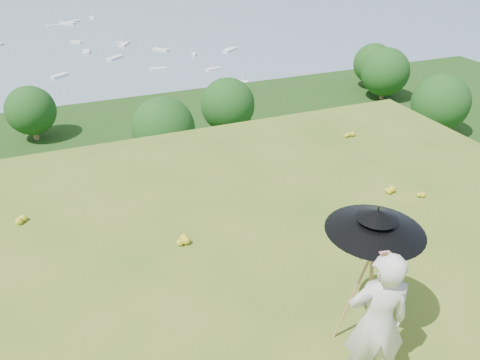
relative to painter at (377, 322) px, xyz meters
name	(u,v)px	position (x,y,z in m)	size (l,w,h in m)	color
ground	(293,328)	(-0.43, 1.03, -0.95)	(14.00, 14.00, 0.00)	#4C6A1E
forest_slope	(121,290)	(-0.43, 36.03, -29.95)	(140.00, 56.00, 22.00)	#163B10
shoreline_tier	(88,177)	(-0.43, 76.03, -36.95)	(170.00, 28.00, 8.00)	#696454
bay_water	(47,14)	(-0.43, 241.03, -34.95)	(700.00, 700.00, 0.00)	slate
slope_trees	(101,172)	(-0.43, 36.03, -15.95)	(110.00, 50.00, 6.00)	#194615
harbor_town	(82,144)	(-0.43, 76.03, -30.45)	(110.00, 22.00, 5.00)	beige
moored_boats	(16,57)	(-12.93, 162.03, -34.60)	(140.00, 140.00, 0.70)	white
wildflowers	(285,312)	(-0.43, 1.28, -0.89)	(10.00, 10.50, 0.12)	gold
painter	(377,322)	(0.00, 0.00, 0.00)	(0.69, 0.45, 1.89)	beige
field_easel	(366,289)	(0.26, 0.55, -0.09)	(0.65, 0.65, 1.71)	#A46D45
sun_umbrella	(375,230)	(0.27, 0.58, 0.77)	(1.13, 1.13, 0.62)	black
painter_cap	(390,258)	(0.00, 0.00, 0.89)	(0.19, 0.22, 0.10)	#BF6974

